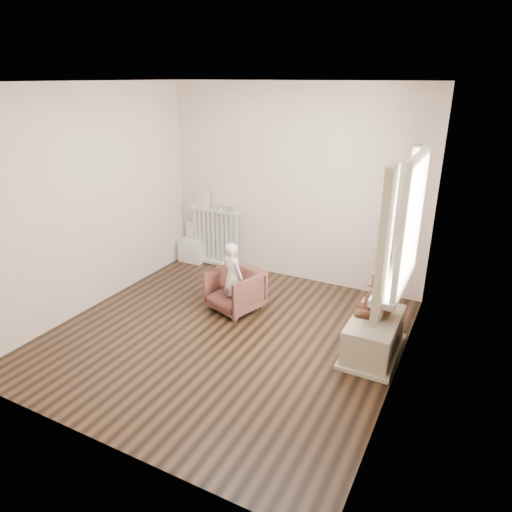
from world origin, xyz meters
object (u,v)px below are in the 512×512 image
at_px(teddy_bear, 380,292).
at_px(child, 233,277).
at_px(toy_vanity, 193,244).
at_px(armchair, 235,290).
at_px(radiator, 216,240).
at_px(plush_cat, 400,259).
at_px(toy_bench, 374,336).

bearing_deg(teddy_bear, child, 169.09).
bearing_deg(teddy_bear, toy_vanity, 150.30).
distance_m(armchair, child, 0.20).
bearing_deg(radiator, plush_cat, -21.81).
relative_size(toy_vanity, toy_bench, 0.71).
distance_m(radiator, plush_cat, 3.09).
distance_m(radiator, child, 1.51).
bearing_deg(child, radiator, -33.17).
relative_size(toy_bench, plush_cat, 2.98).
bearing_deg(toy_vanity, radiator, 4.30).
bearing_deg(armchair, toy_vanity, 158.76).
distance_m(child, teddy_bear, 1.74).
xyz_separation_m(radiator, armchair, (0.96, -1.11, -0.13)).
relative_size(teddy_bear, plush_cat, 1.62).
distance_m(child, plush_cat, 1.93).
bearing_deg(radiator, teddy_bear, -24.90).
height_order(radiator, toy_bench, radiator).
bearing_deg(armchair, child, -72.65).
distance_m(radiator, teddy_bear, 2.97).
xyz_separation_m(child, toy_bench, (1.71, -0.13, -0.25)).
relative_size(toy_vanity, plush_cat, 2.12).
xyz_separation_m(toy_vanity, toy_bench, (3.07, -1.26, -0.08)).
distance_m(radiator, armchair, 1.47).
relative_size(child, plush_cat, 2.99).
xyz_separation_m(toy_bench, plush_cat, (0.14, 0.16, 0.80)).
bearing_deg(toy_vanity, child, -39.86).
distance_m(armchair, teddy_bear, 1.78).
bearing_deg(armchair, plush_cat, 16.95).
bearing_deg(child, armchair, -72.65).
height_order(radiator, plush_cat, plush_cat).
height_order(radiator, child, child).
height_order(teddy_bear, plush_cat, plush_cat).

